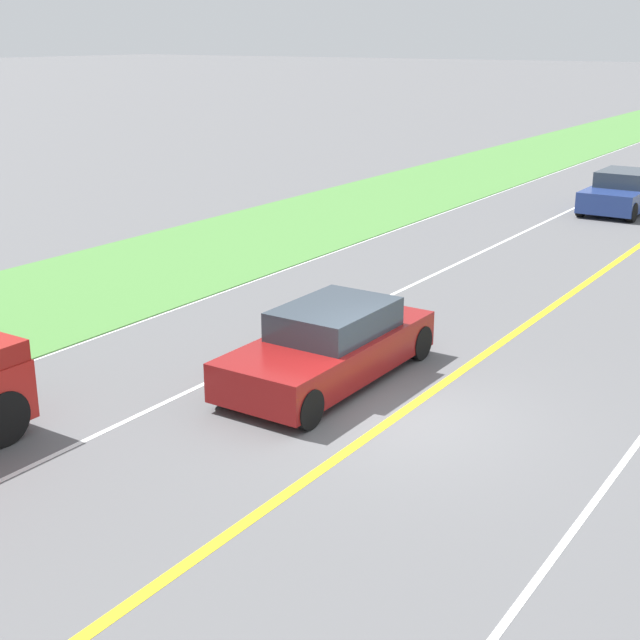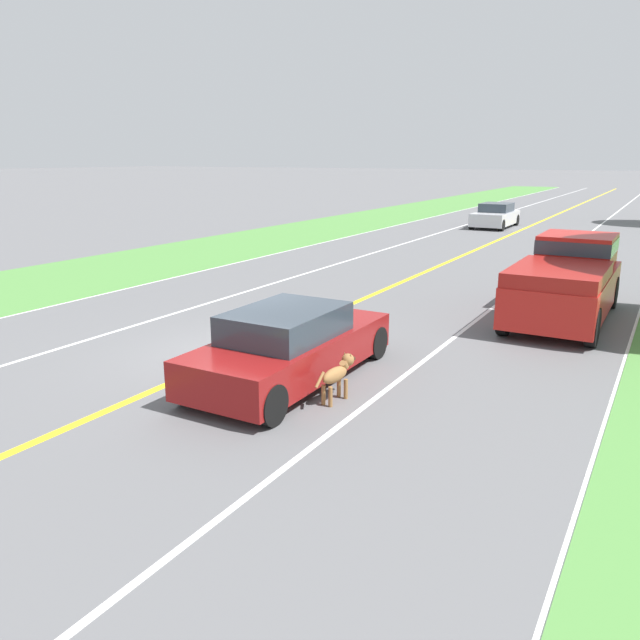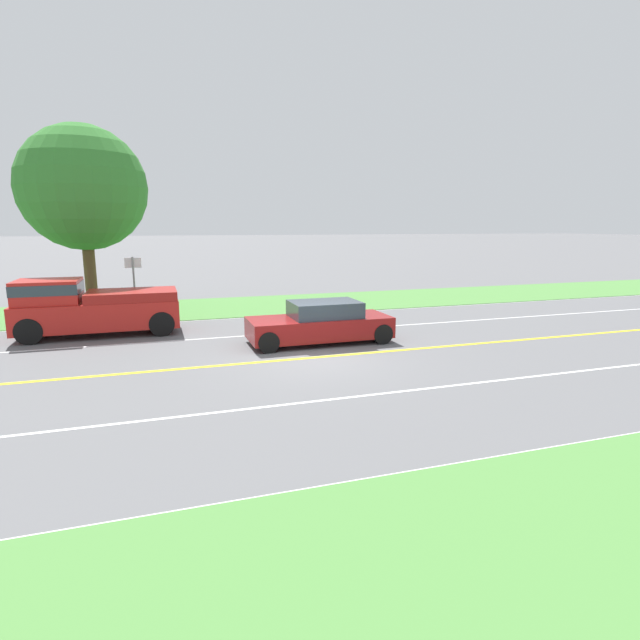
{
  "view_description": "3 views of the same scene",
  "coord_description": "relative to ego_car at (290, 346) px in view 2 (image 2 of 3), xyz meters",
  "views": [
    {
      "loc": [
        -6.25,
        11.66,
        5.86
      ],
      "look_at": [
        1.93,
        -0.66,
        1.11
      ],
      "focal_mm": 50.0,
      "sensor_mm": 36.0,
      "label": 1
    },
    {
      "loc": [
        7.56,
        -9.77,
        3.93
      ],
      "look_at": [
        2.0,
        -0.06,
        1.0
      ],
      "focal_mm": 35.0,
      "sensor_mm": 36.0,
      "label": 2
    },
    {
      "loc": [
        -13.31,
        4.25,
        3.74
      ],
      "look_at": [
        1.62,
        -0.67,
        0.78
      ],
      "focal_mm": 28.0,
      "sensor_mm": 36.0,
      "label": 3
    }
  ],
  "objects": [
    {
      "name": "oncoming_car",
      "position": [
        -3.43,
        27.31,
        0.01
      ],
      "size": [
        1.88,
        4.24,
        1.37
      ],
      "rotation": [
        0.0,
        0.0,
        3.14
      ],
      "color": "silver",
      "rests_on": "ground"
    },
    {
      "name": "ground_plane",
      "position": [
        -1.77,
        0.74,
        -0.64
      ],
      "size": [
        400.0,
        400.0,
        0.0
      ],
      "primitive_type": "plane",
      "color": "#5B5B5E"
    },
    {
      "name": "ego_car",
      "position": [
        0.0,
        0.0,
        0.0
      ],
      "size": [
        1.85,
        4.59,
        1.35
      ],
      "color": "maroon",
      "rests_on": "ground"
    },
    {
      "name": "dog",
      "position": [
        1.22,
        -0.45,
        -0.17
      ],
      "size": [
        0.3,
        1.11,
        0.76
      ],
      "rotation": [
        0.0,
        0.0,
        -0.12
      ],
      "color": "olive",
      "rests_on": "ground"
    },
    {
      "name": "lane_dash_oncoming",
      "position": [
        -5.27,
        0.74,
        -0.63
      ],
      "size": [
        0.1,
        160.0,
        0.01
      ],
      "primitive_type": "cube",
      "color": "white",
      "rests_on": "ground"
    },
    {
      "name": "lane_edge_line_left",
      "position": [
        -8.77,
        0.74,
        -0.63
      ],
      "size": [
        0.14,
        160.0,
        0.01
      ],
      "primitive_type": "cube",
      "color": "white",
      "rests_on": "ground"
    },
    {
      "name": "centre_divider_line",
      "position": [
        -1.77,
        0.74,
        -0.63
      ],
      "size": [
        0.18,
        160.0,
        0.01
      ],
      "primitive_type": "cube",
      "color": "yellow",
      "rests_on": "ground"
    },
    {
      "name": "lane_dash_same_dir",
      "position": [
        1.73,
        0.74,
        -0.63
      ],
      "size": [
        0.1,
        160.0,
        0.01
      ],
      "primitive_type": "cube",
      "color": "white",
      "rests_on": "ground"
    },
    {
      "name": "lane_edge_line_right",
      "position": [
        5.23,
        0.74,
        -0.63
      ],
      "size": [
        0.14,
        160.0,
        0.01
      ],
      "primitive_type": "cube",
      "color": "white",
      "rests_on": "ground"
    },
    {
      "name": "pickup_truck",
      "position": [
        3.56,
        7.18,
        0.37
      ],
      "size": [
        2.08,
        5.26,
        1.98
      ],
      "color": "red",
      "rests_on": "ground"
    }
  ]
}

